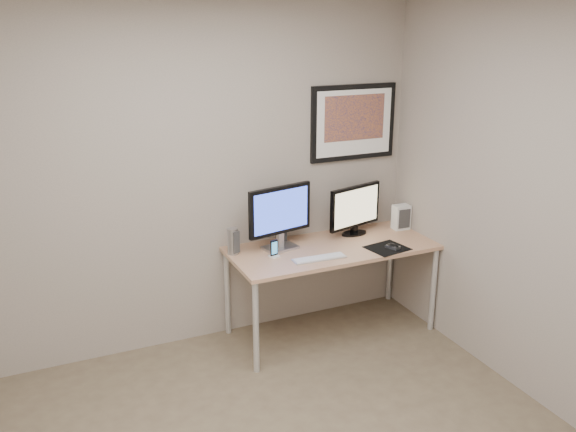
# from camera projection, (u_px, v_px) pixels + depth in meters

# --- Properties ---
(room) EXTENTS (3.60, 3.60, 3.60)m
(room) POSITION_uv_depth(u_px,v_px,m) (250.00, 169.00, 3.26)
(room) COLOR white
(room) RESTS_ON ground
(desk) EXTENTS (1.60, 0.70, 0.73)m
(desk) POSITION_uv_depth(u_px,v_px,m) (332.00, 254.00, 4.74)
(desk) COLOR #AB7252
(desk) RESTS_ON floor
(framed_art) EXTENTS (0.75, 0.04, 0.60)m
(framed_art) POSITION_uv_depth(u_px,v_px,m) (353.00, 122.00, 4.86)
(framed_art) COLOR black
(framed_art) RESTS_ON room
(monitor_large) EXTENTS (0.54, 0.22, 0.49)m
(monitor_large) POSITION_uv_depth(u_px,v_px,m) (280.00, 215.00, 4.59)
(monitor_large) COLOR #A7A7AC
(monitor_large) RESTS_ON desk
(monitor_tv) EXTENTS (0.51, 0.17, 0.41)m
(monitor_tv) POSITION_uv_depth(u_px,v_px,m) (355.00, 209.00, 4.91)
(monitor_tv) COLOR black
(monitor_tv) RESTS_ON desk
(speaker_left) EXTENTS (0.10, 0.10, 0.20)m
(speaker_left) POSITION_uv_depth(u_px,v_px,m) (233.00, 241.00, 4.54)
(speaker_left) COLOR #A7A7AC
(speaker_left) RESTS_ON desk
(speaker_right) EXTENTS (0.09, 0.09, 0.20)m
(speaker_right) POSITION_uv_depth(u_px,v_px,m) (282.00, 230.00, 4.78)
(speaker_right) COLOR #A7A7AC
(speaker_right) RESTS_ON desk
(phone_dock) EXTENTS (0.08, 0.08, 0.13)m
(phone_dock) POSITION_uv_depth(u_px,v_px,m) (274.00, 249.00, 4.48)
(phone_dock) COLOR black
(phone_dock) RESTS_ON desk
(keyboard) EXTENTS (0.41, 0.12, 0.01)m
(keyboard) POSITION_uv_depth(u_px,v_px,m) (319.00, 258.00, 4.47)
(keyboard) COLOR #BBBBC0
(keyboard) RESTS_ON desk
(mousepad) EXTENTS (0.33, 0.30, 0.00)m
(mousepad) POSITION_uv_depth(u_px,v_px,m) (387.00, 248.00, 4.68)
(mousepad) COLOR black
(mousepad) RESTS_ON desk
(mouse) EXTENTS (0.09, 0.12, 0.03)m
(mouse) POSITION_uv_depth(u_px,v_px,m) (393.00, 246.00, 4.67)
(mouse) COLOR black
(mouse) RESTS_ON mousepad
(fan_unit) EXTENTS (0.14, 0.10, 0.21)m
(fan_unit) POSITION_uv_depth(u_px,v_px,m) (401.00, 217.00, 5.08)
(fan_unit) COLOR silver
(fan_unit) RESTS_ON desk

